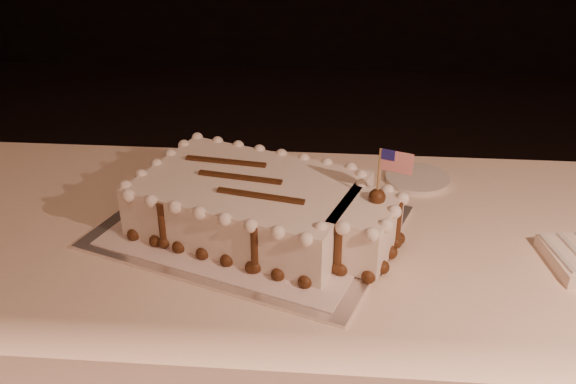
# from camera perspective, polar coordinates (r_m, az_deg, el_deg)

# --- Properties ---
(banquet_table) EXTENTS (2.40, 0.80, 0.75)m
(banquet_table) POSITION_cam_1_polar(r_m,az_deg,el_deg) (1.58, 3.66, -15.34)
(banquet_table) COLOR #FFE1C5
(banquet_table) RESTS_ON ground
(cake_board) EXTENTS (0.70, 0.62, 0.01)m
(cake_board) POSITION_cam_1_polar(r_m,az_deg,el_deg) (1.37, -3.34, -3.12)
(cake_board) COLOR silver
(cake_board) RESTS_ON banquet_table
(doily) EXTENTS (0.63, 0.55, 0.00)m
(doily) POSITION_cam_1_polar(r_m,az_deg,el_deg) (1.37, -3.35, -2.94)
(doily) COLOR silver
(doily) RESTS_ON cake_board
(sheet_cake) EXTENTS (0.58, 0.44, 0.22)m
(sheet_cake) POSITION_cam_1_polar(r_m,az_deg,el_deg) (1.33, -2.22, -1.26)
(sheet_cake) COLOR white
(sheet_cake) RESTS_ON doily
(side_plate) EXTENTS (0.15, 0.15, 0.01)m
(side_plate) POSITION_cam_1_polar(r_m,az_deg,el_deg) (1.58, 11.43, 1.16)
(side_plate) COLOR silver
(side_plate) RESTS_ON banquet_table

